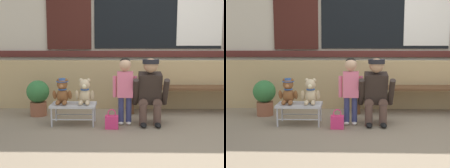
# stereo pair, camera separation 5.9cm
# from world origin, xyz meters

# --- Properties ---
(ground_plane) EXTENTS (60.00, 60.00, 0.00)m
(ground_plane) POSITION_xyz_m (0.00, 0.00, 0.00)
(ground_plane) COLOR #84725B
(brick_low_wall) EXTENTS (6.89, 0.25, 0.85)m
(brick_low_wall) POSITION_xyz_m (0.00, 1.43, 0.42)
(brick_low_wall) COLOR tan
(brick_low_wall) RESTS_ON ground
(shop_facade) EXTENTS (7.03, 0.26, 3.33)m
(shop_facade) POSITION_xyz_m (0.00, 1.94, 1.68)
(shop_facade) COLOR beige
(shop_facade) RESTS_ON ground
(wooden_bench_long) EXTENTS (2.10, 0.40, 0.44)m
(wooden_bench_long) POSITION_xyz_m (0.45, 1.06, 0.37)
(wooden_bench_long) COLOR brown
(wooden_bench_long) RESTS_ON ground
(small_display_bench) EXTENTS (0.64, 0.36, 0.30)m
(small_display_bench) POSITION_xyz_m (-1.39, 0.31, 0.27)
(small_display_bench) COLOR #BCBCC1
(small_display_bench) RESTS_ON ground
(teddy_bear_with_hat) EXTENTS (0.28, 0.27, 0.36)m
(teddy_bear_with_hat) POSITION_xyz_m (-1.55, 0.31, 0.47)
(teddy_bear_with_hat) COLOR brown
(teddy_bear_with_hat) RESTS_ON small_display_bench
(teddy_bear_plain) EXTENTS (0.28, 0.26, 0.36)m
(teddy_bear_plain) POSITION_xyz_m (-1.23, 0.31, 0.46)
(teddy_bear_plain) COLOR #CCB289
(teddy_bear_plain) RESTS_ON small_display_bench
(child_standing) EXTENTS (0.35, 0.18, 0.96)m
(child_standing) POSITION_xyz_m (-0.66, 0.31, 0.59)
(child_standing) COLOR navy
(child_standing) RESTS_ON ground
(adult_crouching) EXTENTS (0.50, 0.49, 0.95)m
(adult_crouching) POSITION_xyz_m (-0.29, 0.34, 0.48)
(adult_crouching) COLOR brown
(adult_crouching) RESTS_ON ground
(handbag_on_ground) EXTENTS (0.18, 0.11, 0.27)m
(handbag_on_ground) POSITION_xyz_m (-0.84, 0.11, 0.10)
(handbag_on_ground) COLOR #E53370
(handbag_on_ground) RESTS_ON ground
(potted_plant) EXTENTS (0.36, 0.36, 0.57)m
(potted_plant) POSITION_xyz_m (-2.03, 0.81, 0.32)
(potted_plant) COLOR brown
(potted_plant) RESTS_ON ground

